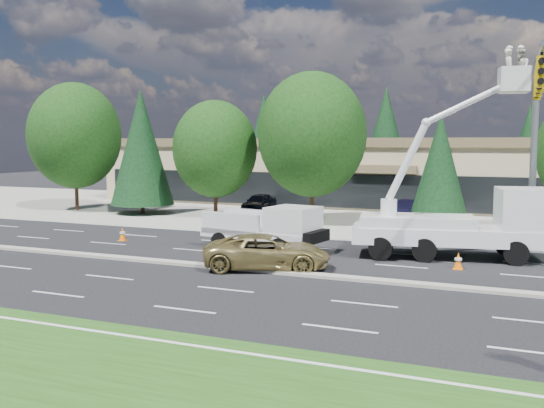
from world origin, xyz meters
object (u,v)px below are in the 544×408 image
at_px(signal_mast, 537,122).
at_px(bucket_truck, 467,214).
at_px(utility_pickup, 268,232).
at_px(minivan, 267,252).

bearing_deg(signal_mast, bucket_truck, -159.48).
bearing_deg(signal_mast, utility_pickup, -167.29).
height_order(utility_pickup, bucket_truck, bucket_truck).
bearing_deg(utility_pickup, bucket_truck, 19.89).
distance_m(utility_pickup, bucket_truck, 9.14).
bearing_deg(bucket_truck, utility_pickup, 178.91).
height_order(bucket_truck, minivan, bucket_truck).
xyz_separation_m(bucket_truck, minivan, (-7.35, -5.44, -1.29)).
distance_m(signal_mast, bucket_truck, 4.96).
xyz_separation_m(signal_mast, minivan, (-10.03, -6.44, -5.34)).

